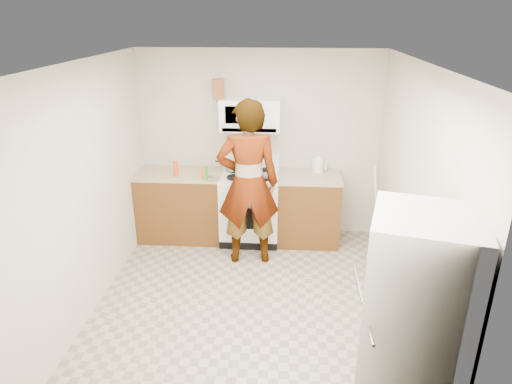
# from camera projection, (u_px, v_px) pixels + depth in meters

# --- Properties ---
(floor) EXTENTS (3.60, 3.60, 0.00)m
(floor) POSITION_uv_depth(u_px,v_px,m) (248.00, 301.00, 4.93)
(floor) COLOR gray
(floor) RESTS_ON ground
(back_wall) EXTENTS (3.20, 0.02, 2.50)m
(back_wall) POSITION_uv_depth(u_px,v_px,m) (259.00, 145.00, 6.13)
(back_wall) COLOR beige
(back_wall) RESTS_ON floor
(right_wall) EXTENTS (0.02, 3.60, 2.50)m
(right_wall) POSITION_uv_depth(u_px,v_px,m) (412.00, 199.00, 4.36)
(right_wall) COLOR beige
(right_wall) RESTS_ON floor
(cabinet_left) EXTENTS (1.12, 0.62, 0.90)m
(cabinet_left) POSITION_uv_depth(u_px,v_px,m) (181.00, 206.00, 6.21)
(cabinet_left) COLOR #562914
(cabinet_left) RESTS_ON floor
(counter_left) EXTENTS (1.14, 0.64, 0.03)m
(counter_left) POSITION_uv_depth(u_px,v_px,m) (179.00, 174.00, 6.04)
(counter_left) COLOR tan
(counter_left) RESTS_ON cabinet_left
(cabinet_right) EXTENTS (0.80, 0.62, 0.90)m
(cabinet_right) POSITION_uv_depth(u_px,v_px,m) (308.00, 210.00, 6.10)
(cabinet_right) COLOR #562914
(cabinet_right) RESTS_ON floor
(counter_right) EXTENTS (0.82, 0.64, 0.03)m
(counter_right) POSITION_uv_depth(u_px,v_px,m) (310.00, 177.00, 5.93)
(counter_right) COLOR tan
(counter_right) RESTS_ON cabinet_right
(gas_range) EXTENTS (0.76, 0.65, 1.13)m
(gas_range) POSITION_uv_depth(u_px,v_px,m) (250.00, 206.00, 6.13)
(gas_range) COLOR white
(gas_range) RESTS_ON floor
(microwave) EXTENTS (0.76, 0.38, 0.40)m
(microwave) POSITION_uv_depth(u_px,v_px,m) (250.00, 114.00, 5.80)
(microwave) COLOR white
(microwave) RESTS_ON back_wall
(person) EXTENTS (0.80, 0.58, 2.03)m
(person) POSITION_uv_depth(u_px,v_px,m) (248.00, 184.00, 5.41)
(person) COLOR tan
(person) RESTS_ON floor
(fridge) EXTENTS (0.85, 0.85, 1.70)m
(fridge) POSITION_uv_depth(u_px,v_px,m) (414.00, 325.00, 3.23)
(fridge) COLOR #BABAB6
(fridge) RESTS_ON floor
(kettle) EXTENTS (0.20, 0.20, 0.18)m
(kettle) POSITION_uv_depth(u_px,v_px,m) (318.00, 165.00, 6.04)
(kettle) COLOR white
(kettle) RESTS_ON counter_right
(jug) EXTENTS (0.17, 0.17, 0.24)m
(jug) POSITION_uv_depth(u_px,v_px,m) (218.00, 89.00, 5.70)
(jug) COLOR brown
(jug) RESTS_ON microwave
(saucepan) EXTENTS (0.28, 0.28, 0.12)m
(saucepan) POSITION_uv_depth(u_px,v_px,m) (233.00, 165.00, 6.09)
(saucepan) COLOR #ACACB1
(saucepan) RESTS_ON gas_range
(tray) EXTENTS (0.27, 0.19, 0.05)m
(tray) POSITION_uv_depth(u_px,v_px,m) (265.00, 176.00, 5.84)
(tray) COLOR silver
(tray) RESTS_ON gas_range
(bottle_spray) EXTENTS (0.08, 0.08, 0.20)m
(bottle_spray) POSITION_uv_depth(u_px,v_px,m) (176.00, 169.00, 5.85)
(bottle_spray) COLOR #DD4410
(bottle_spray) RESTS_ON counter_left
(bottle_hot_sauce) EXTENTS (0.07, 0.07, 0.17)m
(bottle_hot_sauce) POSITION_uv_depth(u_px,v_px,m) (204.00, 173.00, 5.78)
(bottle_hot_sauce) COLOR #E85219
(bottle_hot_sauce) RESTS_ON counter_left
(bottle_green_cap) EXTENTS (0.06, 0.06, 0.17)m
(bottle_green_cap) POSITION_uv_depth(u_px,v_px,m) (206.00, 173.00, 5.77)
(bottle_green_cap) COLOR #1A9129
(bottle_green_cap) RESTS_ON counter_left
(pot_lid) EXTENTS (0.25, 0.25, 0.01)m
(pot_lid) POSITION_uv_depth(u_px,v_px,m) (211.00, 178.00, 5.81)
(pot_lid) COLOR silver
(pot_lid) RESTS_ON counter_left
(broom) EXTENTS (0.20, 0.20, 1.22)m
(broom) POSITION_uv_depth(u_px,v_px,m) (376.00, 210.00, 5.69)
(broom) COLOR silver
(broom) RESTS_ON floor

